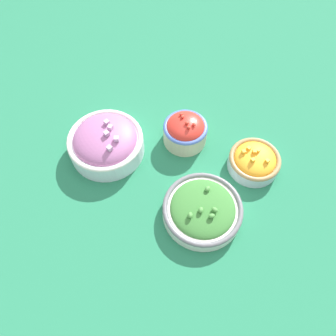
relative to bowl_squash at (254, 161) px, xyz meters
name	(u,v)px	position (x,y,z in m)	size (l,w,h in m)	color
ground_plane	(168,174)	(-0.16, -0.15, -0.03)	(3.00, 3.00, 0.00)	#23704C
bowl_squash	(254,161)	(0.00, 0.00, 0.00)	(0.13, 0.13, 0.06)	#B2C1CC
bowl_red_onion	(106,142)	(-0.33, -0.18, 0.01)	(0.19, 0.19, 0.09)	silver
bowl_broccoli	(203,209)	(-0.03, -0.18, 0.00)	(0.18, 0.18, 0.06)	silver
bowl_cherry_tomatoes	(185,130)	(-0.19, -0.03, 0.01)	(0.11, 0.11, 0.08)	beige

